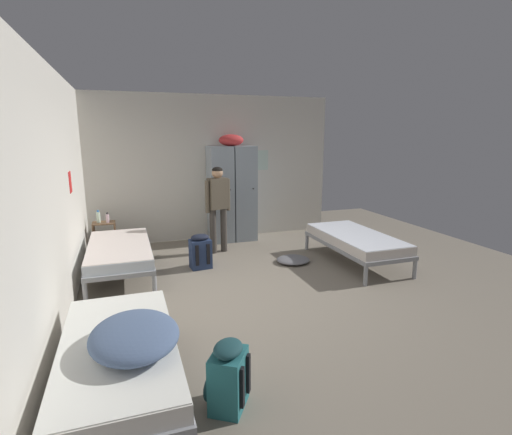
# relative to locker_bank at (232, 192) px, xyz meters

# --- Properties ---
(ground_plane) EXTENTS (9.28, 9.28, 0.00)m
(ground_plane) POSITION_rel_locker_bank_xyz_m (-0.30, -2.62, -0.97)
(ground_plane) COLOR gray
(room_backdrop) EXTENTS (4.87, 5.86, 2.82)m
(room_backdrop) POSITION_rel_locker_bank_xyz_m (-1.60, -1.28, 0.44)
(room_backdrop) COLOR beige
(room_backdrop) RESTS_ON ground_plane
(locker_bank) EXTENTS (0.90, 0.55, 2.07)m
(locker_bank) POSITION_rel_locker_bank_xyz_m (0.00, 0.00, 0.00)
(locker_bank) COLOR #8C99A3
(locker_bank) RESTS_ON ground_plane
(shelf_unit) EXTENTS (0.38, 0.30, 0.57)m
(shelf_unit) POSITION_rel_locker_bank_xyz_m (-2.37, -0.19, -0.62)
(shelf_unit) COLOR brown
(shelf_unit) RESTS_ON ground_plane
(bed_left_front) EXTENTS (0.90, 1.90, 0.49)m
(bed_left_front) POSITION_rel_locker_bank_xyz_m (-2.12, -4.30, -0.59)
(bed_left_front) COLOR gray
(bed_left_front) RESTS_ON ground_plane
(bed_left_rear) EXTENTS (0.90, 1.90, 0.49)m
(bed_left_rear) POSITION_rel_locker_bank_xyz_m (-2.12, -1.40, -0.59)
(bed_left_rear) COLOR gray
(bed_left_rear) RESTS_ON ground_plane
(bed_right) EXTENTS (0.90, 1.90, 0.49)m
(bed_right) POSITION_rel_locker_bank_xyz_m (1.53, -2.02, -0.59)
(bed_right) COLOR gray
(bed_right) RESTS_ON ground_plane
(bedding_heap) EXTENTS (0.66, 0.82, 0.21)m
(bedding_heap) POSITION_rel_locker_bank_xyz_m (-1.99, -4.46, -0.38)
(bedding_heap) COLOR slate
(bedding_heap) RESTS_ON bed_left_front
(person_traveler) EXTENTS (0.47, 0.27, 1.52)m
(person_traveler) POSITION_rel_locker_bank_xyz_m (-0.45, -0.73, -0.05)
(person_traveler) COLOR #3D3833
(person_traveler) RESTS_ON ground_plane
(water_bottle) EXTENTS (0.07, 0.07, 0.22)m
(water_bottle) POSITION_rel_locker_bank_xyz_m (-2.45, -0.17, -0.30)
(water_bottle) COLOR silver
(water_bottle) RESTS_ON shelf_unit
(lotion_bottle) EXTENTS (0.06, 0.06, 0.18)m
(lotion_bottle) POSITION_rel_locker_bank_xyz_m (-2.30, -0.23, -0.32)
(lotion_bottle) COLOR beige
(lotion_bottle) RESTS_ON shelf_unit
(backpack_navy) EXTENTS (0.34, 0.35, 0.55)m
(backpack_navy) POSITION_rel_locker_bank_xyz_m (-0.93, -1.46, -0.71)
(backpack_navy) COLOR navy
(backpack_navy) RESTS_ON ground_plane
(backpack_teal) EXTENTS (0.41, 0.40, 0.55)m
(backpack_teal) POSITION_rel_locker_bank_xyz_m (-1.34, -4.71, -0.71)
(backpack_teal) COLOR #23666B
(backpack_teal) RESTS_ON ground_plane
(clothes_pile_grey) EXTENTS (0.55, 0.52, 0.09)m
(clothes_pile_grey) POSITION_rel_locker_bank_xyz_m (0.57, -1.69, -0.93)
(clothes_pile_grey) COLOR slate
(clothes_pile_grey) RESTS_ON ground_plane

